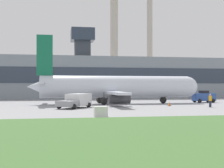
# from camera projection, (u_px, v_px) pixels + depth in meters

# --- Properties ---
(ground_plane) EXTENTS (400.00, 400.00, 0.00)m
(ground_plane) POSITION_uv_depth(u_px,v_px,m) (125.00, 106.00, 47.58)
(ground_plane) COLOR gray
(terminal_building) EXTENTS (76.73, 14.77, 17.39)m
(terminal_building) POSITION_uv_depth(u_px,v_px,m) (97.00, 78.00, 79.09)
(terminal_building) COLOR gray
(terminal_building) RESTS_ON ground_plane
(smokestack_left) EXTENTS (3.33, 3.33, 39.36)m
(smokestack_left) POSITION_uv_depth(u_px,v_px,m) (114.00, 41.00, 115.55)
(smokestack_left) COLOR #B2A899
(smokestack_left) RESTS_ON ground_plane
(smokestack_right) EXTENTS (2.36, 2.36, 37.85)m
(smokestack_right) POSITION_uv_depth(u_px,v_px,m) (150.00, 43.00, 115.29)
(smokestack_right) COLOR #B2A899
(smokestack_right) RESTS_ON ground_plane
(airplane) EXTENTS (28.87, 24.27, 11.25)m
(airplane) POSITION_uv_depth(u_px,v_px,m) (114.00, 87.00, 52.08)
(airplane) COLOR silver
(airplane) RESTS_ON ground_plane
(pushback_tug) EXTENTS (4.08, 2.70, 2.18)m
(pushback_tug) POSITION_uv_depth(u_px,v_px,m) (204.00, 97.00, 56.34)
(pushback_tug) COLOR #2D4C93
(pushback_tug) RESTS_ON ground_plane
(fuel_truck) EXTENTS (5.14, 6.17, 1.91)m
(fuel_truck) POSITION_uv_depth(u_px,v_px,m) (76.00, 101.00, 42.42)
(fuel_truck) COLOR gray
(fuel_truck) RESTS_ON ground_plane
(ground_crew_person) EXTENTS (0.58, 0.58, 1.85)m
(ground_crew_person) POSITION_uv_depth(u_px,v_px,m) (210.00, 101.00, 43.50)
(ground_crew_person) COLOR #23283D
(ground_crew_person) RESTS_ON ground_plane
(traffic_cone_near_nose) EXTENTS (0.57, 0.57, 0.57)m
(traffic_cone_near_nose) POSITION_uv_depth(u_px,v_px,m) (169.00, 104.00, 46.70)
(traffic_cone_near_nose) COLOR black
(traffic_cone_near_nose) RESTS_ON ground_plane
(utility_cabinet) EXTENTS (1.28, 0.85, 0.99)m
(utility_cabinet) POSITION_uv_depth(u_px,v_px,m) (101.00, 112.00, 30.07)
(utility_cabinet) COLOR silver
(utility_cabinet) RESTS_ON ground_plane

